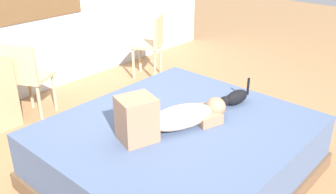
{
  "coord_description": "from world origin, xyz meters",
  "views": [
    {
      "loc": [
        -2.12,
        -1.78,
        1.98
      ],
      "look_at": [
        -0.02,
        0.11,
        0.65
      ],
      "focal_mm": 40.11,
      "sensor_mm": 36.0,
      "label": 1
    }
  ],
  "objects_px": {
    "bed": "(178,152)",
    "chair_spare": "(152,42)",
    "person_lying": "(170,117)",
    "cat": "(235,98)",
    "chair_by_desk": "(27,75)"
  },
  "relations": [
    {
      "from": "bed",
      "to": "chair_spare",
      "type": "height_order",
      "value": "chair_spare"
    },
    {
      "from": "person_lying",
      "to": "cat",
      "type": "bearing_deg",
      "value": -10.65
    },
    {
      "from": "chair_spare",
      "to": "person_lying",
      "type": "bearing_deg",
      "value": -132.47
    },
    {
      "from": "bed",
      "to": "cat",
      "type": "bearing_deg",
      "value": -12.21
    },
    {
      "from": "bed",
      "to": "chair_by_desk",
      "type": "xyz_separation_m",
      "value": [
        -0.25,
        1.89,
        0.26
      ]
    },
    {
      "from": "cat",
      "to": "chair_spare",
      "type": "height_order",
      "value": "chair_spare"
    },
    {
      "from": "bed",
      "to": "chair_by_desk",
      "type": "relative_size",
      "value": 2.37
    },
    {
      "from": "chair_by_desk",
      "to": "chair_spare",
      "type": "xyz_separation_m",
      "value": [
        1.76,
        -0.13,
        0.0
      ]
    },
    {
      "from": "person_lying",
      "to": "chair_spare",
      "type": "relative_size",
      "value": 1.08
    },
    {
      "from": "chair_spare",
      "to": "cat",
      "type": "bearing_deg",
      "value": -115.27
    },
    {
      "from": "cat",
      "to": "chair_spare",
      "type": "xyz_separation_m",
      "value": [
        0.89,
        1.89,
        -0.06
      ]
    },
    {
      "from": "cat",
      "to": "chair_by_desk",
      "type": "height_order",
      "value": "chair_by_desk"
    },
    {
      "from": "person_lying",
      "to": "chair_spare",
      "type": "bearing_deg",
      "value": 47.53
    },
    {
      "from": "chair_by_desk",
      "to": "chair_spare",
      "type": "bearing_deg",
      "value": -4.26
    },
    {
      "from": "bed",
      "to": "person_lying",
      "type": "distance_m",
      "value": 0.38
    }
  ]
}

